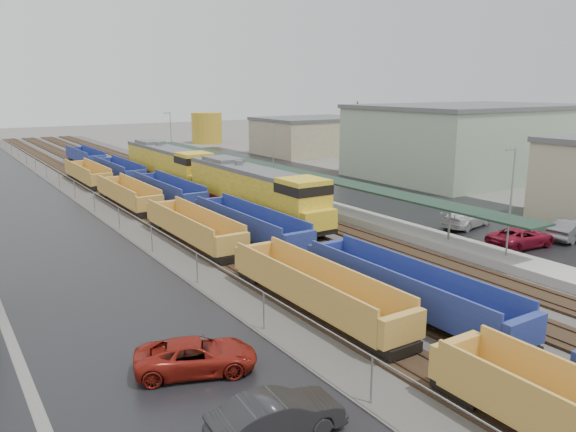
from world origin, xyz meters
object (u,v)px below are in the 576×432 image
well_string_yellow (243,255)px  parked_car_west_b (277,417)px  locomotive_trail (169,165)px  parked_car_west_c (196,356)px  storage_tank (207,128)px  parked_car_east_b (521,237)px  well_string_blue (249,226)px  parked_car_east_c (466,218)px  locomotive_lead (255,191)px  parked_car_east_e (573,230)px

well_string_yellow → parked_car_west_b: 18.03m
locomotive_trail → well_string_yellow: (-8.00, -33.43, -1.47)m
parked_car_west_c → storage_tank: bearing=-4.2°
parked_car_west_b → parked_car_east_b: 29.61m
storage_tank → well_string_yellow: bearing=-113.5°
well_string_blue → parked_car_west_b: bearing=-117.0°
parked_car_east_b → parked_car_east_c: (1.54, 6.41, 0.04)m
locomotive_lead → parked_car_east_e: bearing=-48.5°
well_string_blue → parked_car_east_c: bearing=-19.7°
locomotive_lead → locomotive_trail: (0.00, 21.00, 0.00)m
locomotive_trail → storage_tank: 53.13m
locomotive_trail → parked_car_east_c: size_ratio=3.93×
parked_car_east_b → well_string_yellow: bearing=77.4°
storage_tank → parked_car_east_b: size_ratio=1.16×
locomotive_lead → parked_car_east_e: 26.46m
well_string_yellow → storage_tank: 86.66m
parked_car_west_c → well_string_blue: bearing=-14.1°
parked_car_west_b → parked_car_west_c: (-0.44, 5.76, -0.08)m
well_string_yellow → parked_car_west_c: size_ratio=18.30×
locomotive_lead → parked_car_west_c: (-16.02, -23.03, -1.90)m
locomotive_trail → parked_car_east_c: bearing=-67.5°
locomotive_lead → parked_car_east_b: 22.57m
well_string_blue → parked_car_east_e: size_ratio=23.56×
locomotive_trail → parked_car_east_c: (13.84, -33.42, -1.80)m
locomotive_lead → parked_car_east_b: size_ratio=3.96×
locomotive_lead → locomotive_trail: bearing=90.0°
locomotive_lead → parked_car_east_b: (12.30, -18.83, -1.84)m
parked_car_west_b → parked_car_west_c: size_ratio=0.94×
storage_tank → parked_car_east_e: storage_tank is taller
locomotive_trail → parked_car_east_b: locomotive_trail is taller
parked_car_east_e → well_string_yellow: bearing=69.3°
parked_car_west_b → well_string_yellow: bearing=-20.6°
parked_car_west_b → parked_car_east_c: size_ratio=0.87×
locomotive_trail → parked_car_east_c: 36.22m
storage_tank → parked_car_east_e: 87.28m
locomotive_trail → storage_tank: size_ratio=3.40×
locomotive_lead → well_string_yellow: locomotive_lead is taller
parked_car_east_e → parked_car_west_b: bearing=100.6°
parked_car_west_b → parked_car_east_e: size_ratio=0.97×
parked_car_east_c → parked_car_west_b: bearing=108.0°
well_string_yellow → storage_tank: size_ratio=14.64×
locomotive_trail → parked_car_west_c: bearing=-110.0°
well_string_yellow → parked_car_west_b: size_ratio=19.47×
parked_car_east_b → locomotive_trail: bearing=22.1°
parked_car_east_b → parked_car_east_e: 5.29m
parked_car_west_b → parked_car_west_c: parked_car_west_b is taller
well_string_blue → parked_car_west_c: size_ratio=22.90×
locomotive_trail → parked_car_west_b: (-15.59, -49.79, -1.81)m
well_string_yellow → parked_car_east_e: well_string_yellow is taller
well_string_blue → parked_car_east_b: size_ratio=21.33×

